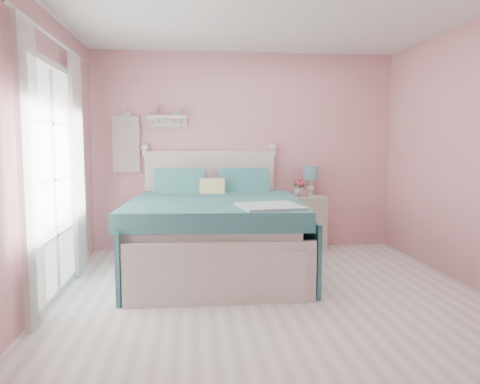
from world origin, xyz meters
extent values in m
plane|color=beige|center=(0.00, 0.00, 0.00)|extent=(4.50, 4.50, 0.00)
plane|color=pink|center=(0.00, 2.25, 1.30)|extent=(4.00, 0.00, 4.00)
plane|color=pink|center=(0.00, -2.25, 1.30)|extent=(4.00, 0.00, 4.00)
plane|color=pink|center=(-2.00, 0.00, 1.30)|extent=(0.00, 4.50, 4.50)
plane|color=white|center=(0.00, 0.00, 2.60)|extent=(4.50, 4.50, 0.00)
cube|color=silver|center=(-0.47, 1.09, 0.24)|extent=(1.79, 2.29, 0.48)
cube|color=silver|center=(-0.47, 1.09, 0.56)|extent=(1.73, 2.23, 0.16)
cube|color=silver|center=(-0.47, 2.19, 0.63)|extent=(1.69, 0.07, 1.25)
cube|color=silver|center=(-0.47, 2.19, 1.28)|extent=(1.75, 0.09, 0.06)
cube|color=silver|center=(-0.47, 0.00, 0.28)|extent=(1.69, 0.06, 0.56)
cube|color=teal|center=(-0.47, 0.94, 0.73)|extent=(1.90, 2.04, 0.18)
cube|color=pink|center=(-0.86, 1.87, 0.84)|extent=(0.70, 0.32, 0.43)
cube|color=pink|center=(-0.08, 1.87, 0.84)|extent=(0.70, 0.32, 0.43)
cube|color=#CCBC59|center=(-0.47, 1.59, 0.84)|extent=(0.31, 0.24, 0.31)
cube|color=beige|center=(0.75, 1.99, 0.36)|extent=(0.50, 0.47, 0.73)
cube|color=silver|center=(0.75, 1.76, 0.60)|extent=(0.44, 0.02, 0.16)
sphere|color=white|center=(0.75, 1.74, 0.60)|extent=(0.03, 0.03, 0.03)
cylinder|color=white|center=(0.85, 2.06, 0.73)|extent=(0.12, 0.12, 0.02)
cylinder|color=white|center=(0.85, 2.06, 0.84)|extent=(0.06, 0.06, 0.21)
cylinder|color=#6CA6B4|center=(0.85, 2.06, 1.03)|extent=(0.19, 0.19, 0.18)
imported|color=white|center=(0.69, 1.98, 0.80)|extent=(0.17, 0.17, 0.14)
imported|color=#C0818E|center=(0.72, 1.88, 0.77)|extent=(0.12, 0.12, 0.09)
sphere|color=#CE466C|center=(0.69, 1.98, 0.95)|extent=(0.06, 0.06, 0.06)
sphere|color=#CE466C|center=(0.73, 2.00, 0.91)|extent=(0.06, 0.06, 0.06)
sphere|color=#CE466C|center=(0.65, 1.99, 0.92)|extent=(0.06, 0.06, 0.06)
sphere|color=#CE466C|center=(0.71, 1.95, 0.89)|extent=(0.06, 0.06, 0.06)
sphere|color=#CE466C|center=(0.66, 1.96, 0.90)|extent=(0.06, 0.06, 0.06)
cube|color=silver|center=(-1.02, 2.17, 1.75)|extent=(0.50, 0.14, 0.04)
cube|color=silver|center=(-1.02, 2.23, 1.68)|extent=(0.50, 0.03, 0.12)
cylinder|color=#D18C99|center=(-1.17, 2.17, 1.82)|extent=(0.06, 0.06, 0.10)
cube|color=#6CA6B4|center=(-0.90, 2.17, 1.80)|extent=(0.08, 0.06, 0.07)
cube|color=white|center=(-1.55, 2.18, 1.40)|extent=(0.34, 0.03, 0.72)
cube|color=silver|center=(-1.97, 0.40, 2.13)|extent=(0.04, 1.32, 0.06)
cube|color=silver|center=(-1.97, 0.40, 0.03)|extent=(0.04, 1.32, 0.06)
cube|color=silver|center=(-1.97, -0.23, 1.05)|extent=(0.04, 0.06, 2.10)
cube|color=silver|center=(-1.97, 1.03, 1.05)|extent=(0.04, 0.06, 2.10)
cube|color=white|center=(-1.97, 0.40, 1.08)|extent=(0.02, 1.20, 2.04)
cube|color=white|center=(-1.92, -0.34, 1.18)|extent=(0.04, 0.40, 2.32)
cube|color=white|center=(-1.92, 1.14, 1.18)|extent=(0.04, 0.40, 2.32)
camera|label=1|loc=(-0.72, -3.98, 1.42)|focal=35.00mm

